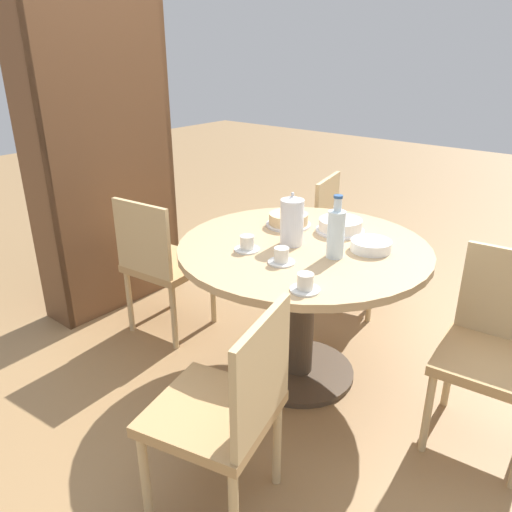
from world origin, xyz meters
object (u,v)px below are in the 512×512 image
chair_a (345,239)px  cup_b (305,284)px  cake_main (340,226)px  cup_c (281,257)px  chair_d (496,347)px  cup_a (247,244)px  bookshelf (104,164)px  chair_c (226,409)px  coffee_pot (292,221)px  cake_second (288,220)px  water_bottle (336,232)px  chair_b (162,262)px

chair_a → cup_b: 1.41m
cake_main → cup_c: 0.51m
chair_d → cup_a: bearing=-165.9°
bookshelf → cup_a: bearing=83.5°
chair_c → cup_a: 0.83m
chair_a → coffee_pot: size_ratio=3.30×
chair_d → cake_second: 1.15m
bookshelf → cake_second: 1.28m
cup_b → cup_c: (0.16, 0.23, 0.00)m
coffee_pot → cake_main: bearing=-17.5°
bookshelf → coffee_pot: bookshelf is taller
coffee_pot → cake_second: (0.21, 0.17, -0.09)m
bookshelf → cup_b: (-0.32, -1.75, -0.17)m
chair_c → water_bottle: water_bottle is taller
chair_a → coffee_pot: 1.00m
cup_b → cup_c: size_ratio=1.00×
chair_c → cake_second: (1.03, 0.49, 0.32)m
chair_a → cake_second: 0.76m
cake_second → cup_c: cup_c is taller
cake_second → cup_b: (-0.57, -0.50, -0.00)m
water_bottle → cake_main: (0.30, 0.15, -0.09)m
chair_b → coffee_pot: coffee_pot is taller
chair_c → coffee_pot: bearing=-172.4°
cup_b → bookshelf: bearing=79.6°
cup_b → cup_c: 0.28m
chair_b → cup_c: (-0.09, -0.94, 0.31)m
chair_c → coffee_pot: coffee_pot is taller
water_bottle → cup_b: (-0.36, -0.09, -0.09)m
chair_a → chair_c: 1.80m
chair_b → water_bottle: 1.16m
chair_d → water_bottle: 0.82m
chair_a → bookshelf: size_ratio=0.44×
bookshelf → cup_b: bearing=79.6°
chair_c → cake_main: 1.19m
cake_second → cup_a: cup_a is taller
chair_c → cup_b: (0.46, -0.01, 0.31)m
coffee_pot → water_bottle: water_bottle is taller
cake_main → cake_second: size_ratio=1.05×
bookshelf → cake_main: bookshelf is taller
chair_b → chair_a: bearing=-127.9°
cake_main → chair_d: bearing=-98.1°
cake_second → cup_a: bearing=-172.4°
cup_a → bookshelf: bearing=83.5°
coffee_pot → cake_main: (0.30, -0.09, -0.09)m
water_bottle → cup_a: size_ratio=2.40×
cup_c → chair_c: bearing=-159.8°
cake_main → cup_a: 0.54m
chair_c → water_bottle: bearing=171.8°
water_bottle → bookshelf: bearing=91.5°
chair_a → chair_d: (-0.72, -1.14, 0.00)m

